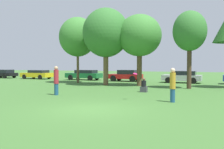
% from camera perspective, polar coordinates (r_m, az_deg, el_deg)
% --- Properties ---
extents(ground_plane, '(120.00, 120.00, 0.00)m').
position_cam_1_polar(ground_plane, '(10.99, -4.63, -7.99)').
color(ground_plane, '#3D6B2D').
extents(person_thrower, '(0.31, 0.31, 1.87)m').
position_cam_1_polar(person_thrower, '(16.31, -12.72, -1.28)').
color(person_thrower, navy).
rests_on(person_thrower, ground).
extents(person_catcher, '(0.30, 0.30, 1.79)m').
position_cam_1_polar(person_catcher, '(13.25, 13.79, -2.22)').
color(person_catcher, navy).
rests_on(person_catcher, ground).
extents(frisbee, '(0.24, 0.24, 0.12)m').
position_cam_1_polar(frisbee, '(13.62, 5.35, 0.16)').
color(frisbee, '#F21E72').
extents(bystander_sitting, '(0.47, 0.39, 1.02)m').
position_cam_1_polar(bystander_sitting, '(17.80, 7.32, -2.73)').
color(bystander_sitting, '#3F3F47').
rests_on(bystander_sitting, ground).
extents(tree_0, '(3.96, 3.96, 7.02)m').
position_cam_1_polar(tree_0, '(27.02, -7.90, 8.53)').
color(tree_0, brown).
rests_on(tree_0, ground).
extents(tree_1, '(4.38, 4.38, 7.30)m').
position_cam_1_polar(tree_1, '(23.76, -1.44, 9.52)').
color(tree_1, brown).
rests_on(tree_1, ground).
extents(tree_2, '(4.02, 4.02, 6.56)m').
position_cam_1_polar(tree_2, '(23.11, 6.35, 8.85)').
color(tree_2, brown).
rests_on(tree_2, ground).
extents(tree_3, '(2.70, 2.70, 6.31)m').
position_cam_1_polar(tree_3, '(21.25, 17.44, 9.39)').
color(tree_3, '#473323').
rests_on(tree_3, ground).
extents(parked_car_black, '(4.43, 1.98, 1.22)m').
position_cam_1_polar(parked_car_black, '(39.99, -23.79, 0.22)').
color(parked_car_black, black).
rests_on(parked_car_black, ground).
extents(parked_car_yellow, '(4.38, 2.06, 1.21)m').
position_cam_1_polar(parked_car_yellow, '(35.60, -16.85, 0.07)').
color(parked_car_yellow, gold).
rests_on(parked_car_yellow, ground).
extents(parked_car_green, '(4.61, 2.02, 1.28)m').
position_cam_1_polar(parked_car_green, '(32.00, -6.41, -0.02)').
color(parked_car_green, '#196633').
rests_on(parked_car_green, ground).
extents(parked_car_red, '(3.83, 2.07, 1.34)m').
position_cam_1_polar(parked_car_red, '(29.22, 3.28, -0.18)').
color(parked_car_red, red).
rests_on(parked_car_red, ground).
extents(parked_car_silver, '(4.10, 2.02, 1.28)m').
position_cam_1_polar(parked_car_silver, '(27.62, 15.91, -0.47)').
color(parked_car_silver, '#B2B2B7').
rests_on(parked_car_silver, ground).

